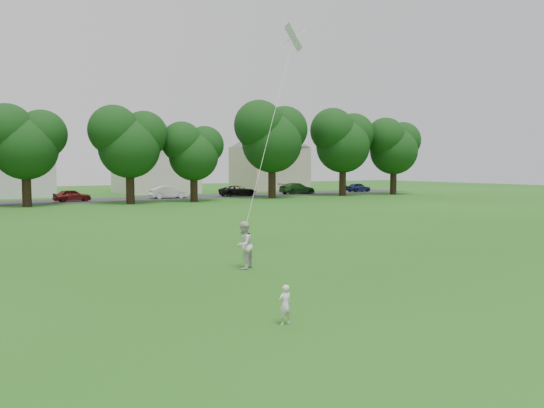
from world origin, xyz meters
TOP-DOWN VIEW (x-y plane):
  - ground at (0.00, 0.00)m, footprint 160.00×160.00m
  - street at (0.00, 42.00)m, footprint 90.00×7.00m
  - toddler at (-0.04, -0.27)m, footprint 0.31×0.21m
  - older_boy at (2.12, 5.35)m, footprint 0.92×0.88m
  - kite at (3.61, 6.16)m, footprint 1.92×1.38m
  - tree_row at (2.93, 35.70)m, footprint 78.87×9.76m
  - parked_cars at (3.30, 41.00)m, footprint 71.12×2.51m
  - house_row at (-0.56, 52.00)m, footprint 76.77×13.57m

SIDE VIEW (x-z plane):
  - ground at x=0.00m, z-range 0.00..0.00m
  - street at x=0.00m, z-range 0.00..0.01m
  - toddler at x=-0.04m, z-range 0.00..0.83m
  - parked_cars at x=3.30m, z-range -0.03..1.26m
  - older_boy at x=2.12m, z-range 0.00..1.50m
  - kite at x=3.61m, z-range 0.66..8.30m
  - house_row at x=-0.56m, z-range -0.15..10.40m
  - tree_row at x=2.93m, z-range 0.76..11.44m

